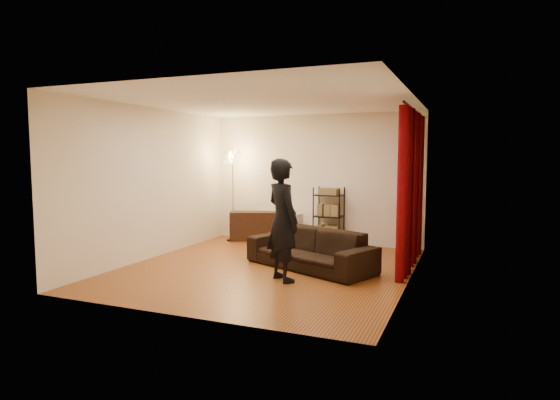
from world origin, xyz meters
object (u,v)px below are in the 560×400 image
at_px(person, 283,220).
at_px(floor_lamp, 233,195).
at_px(media_cabinet, 255,226).
at_px(storage_boxes, 292,228).
at_px(sofa, 310,249).
at_px(wire_shelf, 329,216).

relative_size(person, floor_lamp, 0.91).
distance_m(person, floor_lamp, 3.45).
bearing_deg(media_cabinet, storage_boxes, -22.18).
bearing_deg(sofa, storage_boxes, 141.90).
height_order(sofa, person, person).
relative_size(media_cabinet, floor_lamp, 0.54).
height_order(sofa, storage_boxes, sofa).
xyz_separation_m(sofa, person, (-0.14, -0.86, 0.58)).
relative_size(sofa, wire_shelf, 1.83).
distance_m(sofa, wire_shelf, 2.06).
relative_size(sofa, media_cabinet, 2.05).
relative_size(storage_boxes, floor_lamp, 0.32).
bearing_deg(wire_shelf, storage_boxes, -172.54).
height_order(storage_boxes, wire_shelf, wire_shelf).
distance_m(person, storage_boxes, 3.02).
bearing_deg(person, sofa, -60.24).
bearing_deg(media_cabinet, person, -78.83).
bearing_deg(floor_lamp, sofa, -36.94).
height_order(sofa, wire_shelf, wire_shelf).
bearing_deg(storage_boxes, media_cabinet, 178.84).
relative_size(sofa, person, 1.22).
bearing_deg(person, floor_lamp, -11.19).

